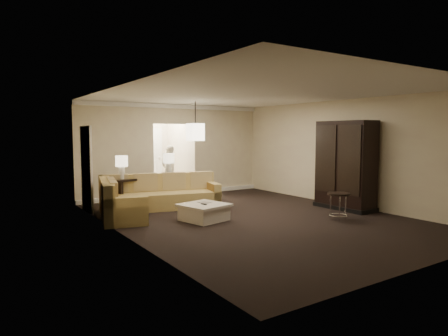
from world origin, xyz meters
TOP-DOWN VIEW (x-y plane):
  - ground at (0.00, 0.00)m, footprint 8.00×8.00m
  - wall_back at (0.00, 4.00)m, footprint 6.00×0.04m
  - wall_front at (0.00, -4.00)m, footprint 6.00×0.04m
  - wall_left at (-3.00, 0.00)m, footprint 0.04×8.00m
  - wall_right at (3.00, 0.00)m, footprint 0.04×8.00m
  - ceiling at (0.00, 0.00)m, footprint 6.00×8.00m
  - crown_molding at (0.00, 3.95)m, footprint 6.00×0.10m
  - baseboard at (0.00, 3.95)m, footprint 6.00×0.10m
  - side_door at (-2.97, 2.80)m, footprint 0.05×0.90m
  - foyer at (0.00, 5.34)m, footprint 1.44×2.02m
  - sectional_sofa at (-1.72, 1.97)m, footprint 3.43×2.52m
  - coffee_table at (-1.08, 0.41)m, footprint 1.10×1.10m
  - console_table at (-1.40, 2.87)m, footprint 2.04×0.95m
  - armoire at (2.59, -0.39)m, footprint 0.66×1.55m
  - drink_table at (1.42, -1.20)m, footprint 0.49×0.49m
  - table_lamp_left at (-2.14, 2.67)m, footprint 0.31×0.31m
  - table_lamp_right at (-0.66, 3.06)m, footprint 0.31×0.31m
  - pendant_light at (0.00, 2.70)m, footprint 0.38×0.38m
  - person at (-0.06, 4.30)m, footprint 0.71×0.59m

SIDE VIEW (x-z plane):
  - ground at x=0.00m, z-range 0.00..0.00m
  - baseboard at x=0.00m, z-range 0.00..0.12m
  - coffee_table at x=-1.08m, z-range 0.00..0.38m
  - sectional_sofa at x=-1.72m, z-range -0.09..0.80m
  - drink_table at x=1.42m, z-range 0.13..0.74m
  - console_table at x=-1.40m, z-range 0.07..0.84m
  - person at x=-0.06m, z-range 0.00..1.70m
  - side_door at x=-2.97m, z-range 0.00..2.10m
  - armoire at x=2.59m, z-range -0.05..2.18m
  - table_lamp_left at x=-2.14m, z-range 0.87..1.46m
  - table_lamp_right at x=-0.66m, z-range 0.87..1.46m
  - foyer at x=0.00m, z-range -0.10..2.70m
  - wall_back at x=0.00m, z-range 0.00..2.80m
  - wall_front at x=0.00m, z-range 0.00..2.80m
  - wall_left at x=-3.00m, z-range 0.00..2.80m
  - wall_right at x=3.00m, z-range 0.00..2.80m
  - pendant_light at x=0.00m, z-range 1.41..2.50m
  - crown_molding at x=0.00m, z-range 2.67..2.79m
  - ceiling at x=0.00m, z-range 2.79..2.81m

